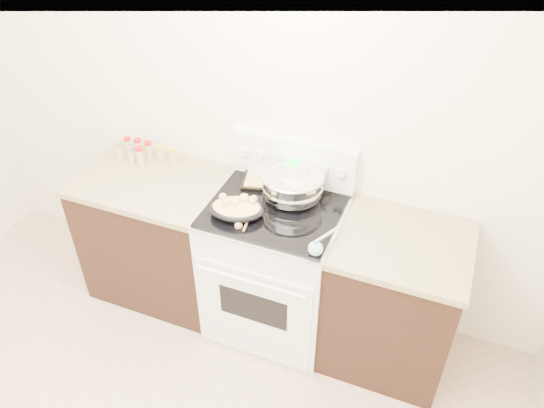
% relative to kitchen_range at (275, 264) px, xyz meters
% --- Properties ---
extents(counter_left, '(0.93, 0.67, 0.92)m').
position_rel_kitchen_range_xyz_m(counter_left, '(-0.83, 0.01, -0.03)').
color(counter_left, black).
rests_on(counter_left, ground).
extents(counter_right, '(0.73, 0.67, 0.92)m').
position_rel_kitchen_range_xyz_m(counter_right, '(0.73, 0.01, -0.03)').
color(counter_right, black).
rests_on(counter_right, ground).
extents(kitchen_range, '(0.78, 0.73, 1.22)m').
position_rel_kitchen_range_xyz_m(kitchen_range, '(0.00, 0.00, 0.00)').
color(kitchen_range, white).
rests_on(kitchen_range, ground).
extents(mixing_bowl, '(0.43, 0.43, 0.22)m').
position_rel_kitchen_range_xyz_m(mixing_bowl, '(0.06, 0.12, 0.54)').
color(mixing_bowl, silver).
rests_on(mixing_bowl, kitchen_range).
extents(roasting_pan, '(0.35, 0.28, 0.12)m').
position_rel_kitchen_range_xyz_m(roasting_pan, '(-0.17, -0.15, 0.50)').
color(roasting_pan, black).
rests_on(roasting_pan, kitchen_range).
extents(baking_sheet, '(0.42, 0.34, 0.06)m').
position_rel_kitchen_range_xyz_m(baking_sheet, '(-0.10, 0.23, 0.47)').
color(baking_sheet, black).
rests_on(baking_sheet, kitchen_range).
extents(wooden_spoon, '(0.07, 0.27, 0.04)m').
position_rel_kitchen_range_xyz_m(wooden_spoon, '(-0.11, -0.21, 0.46)').
color(wooden_spoon, '#A7764C').
rests_on(wooden_spoon, kitchen_range).
extents(blue_ladle, '(0.12, 0.27, 0.10)m').
position_rel_kitchen_range_xyz_m(blue_ladle, '(0.33, -0.27, 0.49)').
color(blue_ladle, '#8CC7D1').
rests_on(blue_ladle, kitchen_range).
extents(spice_jars, '(0.39, 0.15, 0.13)m').
position_rel_kitchen_range_xyz_m(spice_jars, '(-0.99, 0.17, 0.49)').
color(spice_jars, '#BFB28C').
rests_on(spice_jars, counter_left).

